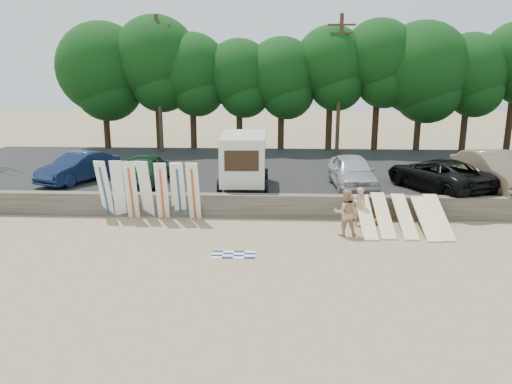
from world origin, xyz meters
TOP-DOWN VIEW (x-y plane):
  - ground at (0.00, 0.00)m, footprint 120.00×120.00m
  - seawall at (0.00, 3.00)m, footprint 44.00×0.50m
  - parking_lot at (0.00, 10.50)m, footprint 44.00×14.50m
  - treeline at (-1.30, 17.60)m, footprint 33.80×6.37m
  - utility_poles at (2.00, 16.00)m, footprint 25.80×0.26m
  - box_trailer at (-3.60, 5.60)m, footprint 2.38×4.09m
  - car_0 at (-12.02, 6.48)m, footprint 3.24×4.69m
  - car_1 at (-8.45, 6.10)m, footprint 1.91×4.60m
  - car_2 at (1.58, 5.70)m, footprint 2.10×4.70m
  - car_3 at (5.53, 5.45)m, footprint 4.55×5.96m
  - car_4 at (8.23, 5.62)m, footprint 2.68×5.65m
  - surfboard_upright_0 at (-9.34, 2.55)m, footprint 0.60×0.73m
  - surfboard_upright_1 at (-8.74, 2.54)m, footprint 0.53×0.61m
  - surfboard_upright_2 at (-8.15, 2.42)m, footprint 0.53×0.65m
  - surfboard_upright_3 at (-7.55, 2.53)m, footprint 0.59×0.72m
  - surfboard_upright_4 at (-6.83, 2.37)m, footprint 0.57×0.79m
  - surfboard_upright_5 at (-6.24, 2.59)m, footprint 0.62×0.87m
  - surfboard_upright_6 at (-6.13, 2.50)m, footprint 0.53×0.85m
  - surfboard_upright_7 at (-5.49, 2.38)m, footprint 0.52×0.70m
  - surfboard_low_0 at (1.57, 1.45)m, footprint 0.56×2.85m
  - surfboard_low_1 at (2.26, 1.57)m, footprint 0.56×2.82m
  - surfboard_low_2 at (3.10, 1.53)m, footprint 0.56×2.83m
  - surfboard_low_3 at (3.90, 1.39)m, footprint 0.56×2.86m
  - surfboard_low_4 at (4.42, 1.45)m, footprint 0.56×2.82m
  - beachgoer_a at (1.38, 2.02)m, footprint 0.67×0.52m
  - beachgoer_b at (0.65, 0.69)m, footprint 0.94×0.76m
  - cooler at (1.79, 2.07)m, footprint 0.47×0.42m
  - gear_bag at (2.07, 2.11)m, footprint 0.35×0.31m
  - beach_towel at (-3.46, -1.61)m, footprint 1.54×1.54m

SIDE VIEW (x-z plane):
  - ground at x=0.00m, z-range 0.00..0.00m
  - beach_towel at x=-3.46m, z-range 0.01..0.01m
  - gear_bag at x=2.07m, z-range 0.00..0.22m
  - cooler at x=1.79m, z-range 0.00..0.32m
  - parking_lot at x=0.00m, z-range 0.00..0.70m
  - seawall at x=0.00m, z-range 0.00..1.00m
  - surfboard_low_3 at x=3.90m, z-range 0.00..1.04m
  - surfboard_low_0 at x=1.57m, z-range 0.00..1.08m
  - surfboard_low_2 at x=3.10m, z-range 0.00..1.12m
  - surfboard_low_4 at x=4.42m, z-range 0.00..1.15m
  - surfboard_low_1 at x=2.26m, z-range 0.00..1.17m
  - beachgoer_a at x=1.38m, z-range 0.00..1.61m
  - beachgoer_b at x=0.65m, z-range 0.00..1.83m
  - surfboard_upright_6 at x=-6.13m, z-range 0.00..2.50m
  - surfboard_upright_5 at x=-6.24m, z-range 0.00..2.51m
  - surfboard_upright_4 at x=-6.83m, z-range 0.00..2.52m
  - surfboard_upright_7 at x=-5.49m, z-range 0.00..2.54m
  - surfboard_upright_3 at x=-7.55m, z-range 0.00..2.54m
  - surfboard_upright_0 at x=-9.34m, z-range 0.00..2.54m
  - surfboard_upright_2 at x=-8.15m, z-range 0.00..2.55m
  - surfboard_upright_1 at x=-8.74m, z-range 0.00..2.56m
  - car_0 at x=-12.02m, z-range 0.70..2.17m
  - car_3 at x=5.53m, z-range 0.70..2.21m
  - car_1 at x=-8.45m, z-range 0.70..2.26m
  - car_2 at x=1.58m, z-range 0.70..2.27m
  - car_4 at x=8.23m, z-range 0.70..2.49m
  - box_trailer at x=-3.60m, z-range 0.85..3.41m
  - utility_poles at x=2.00m, z-range 0.93..9.93m
  - treeline at x=-1.30m, z-range 1.82..11.02m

